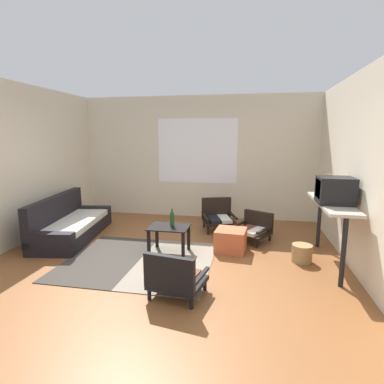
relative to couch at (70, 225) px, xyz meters
name	(u,v)px	position (x,y,z in m)	size (l,w,h in m)	color
ground_plane	(159,270)	(2.00, -1.07, -0.23)	(7.80, 7.80, 0.00)	brown
far_wall_with_window	(198,157)	(2.00, 1.99, 1.12)	(5.60, 0.13, 2.70)	beige
side_wall_right	(372,175)	(4.66, -0.77, 1.12)	(0.12, 6.60, 2.70)	beige
area_rug	(139,261)	(1.62, -0.81, -0.22)	(2.13, 1.88, 0.01)	#38332D
couch	(70,225)	(0.00, 0.00, 0.00)	(1.06, 2.09, 0.76)	black
coffee_table	(169,232)	(1.98, -0.42, 0.12)	(0.61, 0.49, 0.44)	black
armchair_by_window	(218,216)	(2.59, 1.01, 0.04)	(0.75, 0.73, 0.61)	black
armchair_striped_foreground	(175,278)	(2.40, -1.74, 0.02)	(0.68, 0.62, 0.56)	black
armchair_corner	(253,228)	(3.27, 0.46, -0.01)	(0.75, 0.75, 0.49)	black
ottoman_orange	(231,240)	(2.92, -0.14, -0.05)	(0.46, 0.46, 0.36)	#BC5633
console_shelf	(331,210)	(4.33, -0.38, 0.57)	(0.40, 1.53, 0.92)	#B2AD9E
crt_television	(335,190)	(4.32, -0.50, 0.87)	(0.45, 0.42, 0.36)	black
clay_vase	(328,189)	(4.33, -0.08, 0.81)	(0.23, 0.23, 0.35)	brown
glass_bottle	(172,219)	(2.02, -0.40, 0.32)	(0.06, 0.06, 0.28)	#194723
wicker_basket	(302,253)	(3.97, -0.38, -0.10)	(0.29, 0.29, 0.26)	#9E7A4C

